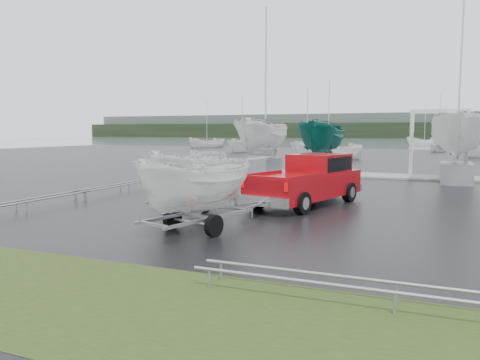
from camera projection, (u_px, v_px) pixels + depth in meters
ground_plane at (305, 206)px, 17.74m from camera, size 120.00×120.00×0.00m
lake at (414, 143)px, 109.54m from camera, size 300.00×300.00×0.00m
grass_verge at (132, 305)px, 7.64m from camera, size 40.00×40.00×0.00m
dock at (357, 175)px, 29.67m from camera, size 30.00×3.00×0.12m
treeline at (423, 131)px, 173.49m from camera, size 300.00×8.00×6.00m
far_hill at (423, 125)px, 180.62m from camera, size 300.00×6.00×10.00m
pickup_truck at (310, 178)px, 18.15m from camera, size 3.43×6.11×1.93m
trailer_hitched at (196, 139)px, 12.98m from camera, size 2.10×3.78×4.84m
trailer_parked at (189, 135)px, 16.66m from camera, size 1.84×3.69×4.98m
boat_hoist at (439, 134)px, 27.62m from camera, size 3.30×2.18×4.12m
keelboat_0 at (263, 114)px, 29.60m from camera, size 2.45×3.20×10.62m
keelboat_1 at (323, 117)px, 28.35m from camera, size 2.32×3.20×7.26m
keelboat_2 at (459, 103)px, 25.24m from camera, size 2.72×3.20×10.90m
mast_rack_0 at (124, 184)px, 22.07m from camera, size 0.56×6.50×0.06m
mast_rack_1 at (21, 202)px, 16.56m from camera, size 0.56×6.50×0.06m
mast_rack_2 at (396, 288)px, 7.45m from camera, size 7.00×0.56×0.06m
moored_boat_0 at (242, 151)px, 65.32m from camera, size 2.76×2.83×11.63m
moored_boat_1 at (307, 154)px, 58.02m from camera, size 3.03×3.08×11.37m
moored_boat_4 at (207, 147)px, 81.46m from camera, size 3.71×3.72×11.48m
moored_boat_5 at (424, 146)px, 88.76m from camera, size 3.60×3.57×11.48m
moored_boat_6 at (328, 159)px, 47.98m from camera, size 2.89×2.82×11.56m
moored_boat_7 at (438, 151)px, 65.16m from camera, size 2.40×2.45×10.78m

